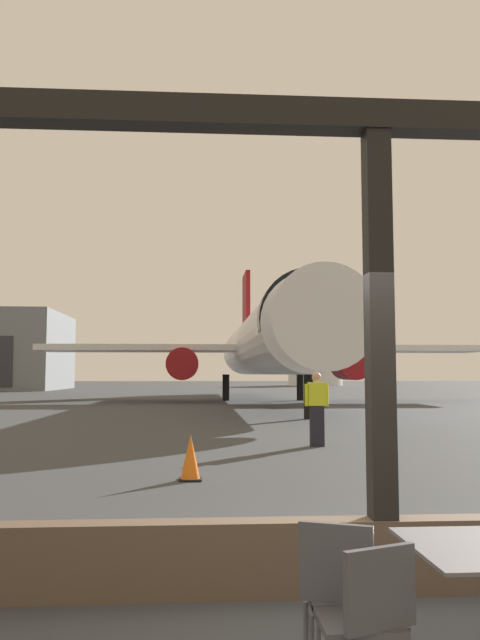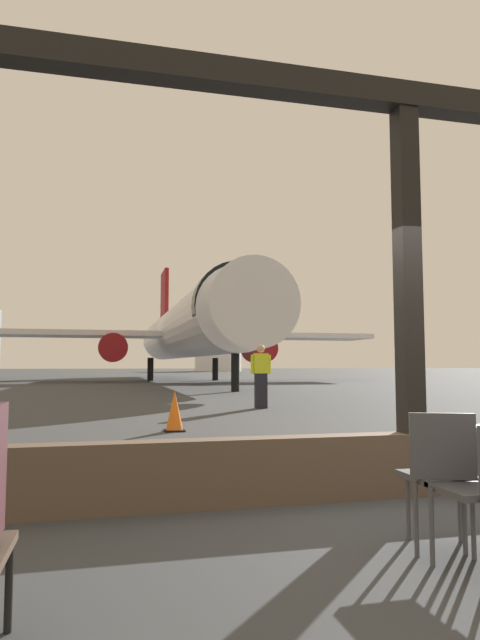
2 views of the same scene
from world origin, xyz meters
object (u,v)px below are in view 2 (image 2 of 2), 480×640
Objects in this scene: cafe_chair_window_left at (440,467)px; fuel_storage_tank at (218,353)px; traffic_cone at (175,412)px; airplane at (188,330)px; ground_crew_worker at (261,375)px.

fuel_storage_tank reaches higher than cafe_chair_window_left.
airplane is at bearing 81.32° from traffic_cone.
cafe_chair_window_left is at bearing -100.11° from ground_crew_worker.
ground_crew_worker is at bearing 57.48° from traffic_cone.
airplane is 4.59× the size of fuel_storage_tank.
airplane is at bearing -103.53° from fuel_storage_tank.
cafe_chair_window_left is at bearing -82.51° from traffic_cone.
cafe_chair_window_left is 6.85m from traffic_cone.
fuel_storage_tank is at bearing 79.52° from cafe_chair_window_left.
traffic_cone is (-2.92, -4.58, -0.55)m from ground_crew_worker.
ground_crew_worker is at bearing -100.54° from fuel_storage_tank.
fuel_storage_tank is (17.55, 83.27, 2.76)m from traffic_cone.
airplane is at bearing 84.43° from cafe_chair_window_left.
cafe_chair_window_left is at bearing -95.57° from airplane.
traffic_cone is at bearing -101.90° from fuel_storage_tank.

